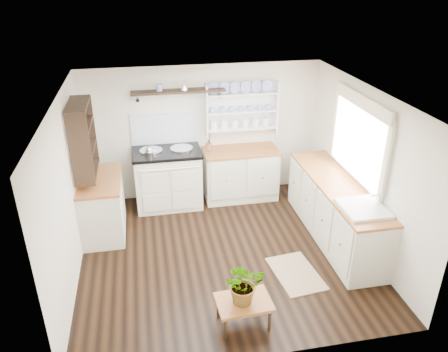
{
  "coord_description": "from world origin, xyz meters",
  "views": [
    {
      "loc": [
        -0.98,
        -5.08,
        3.75
      ],
      "look_at": [
        0.05,
        0.25,
        1.1
      ],
      "focal_mm": 35.0,
      "sensor_mm": 36.0,
      "label": 1
    }
  ],
  "objects": [
    {
      "name": "right_cabinets",
      "position": [
        1.7,
        0.1,
        0.46
      ],
      "size": [
        0.62,
        2.43,
        0.9
      ],
      "color": "beige",
      "rests_on": "floor"
    },
    {
      "name": "wall_right",
      "position": [
        2.0,
        0.0,
        1.15
      ],
      "size": [
        0.02,
        3.8,
        2.3
      ],
      "primitive_type": "cube",
      "color": "beige",
      "rests_on": "ground"
    },
    {
      "name": "center_table",
      "position": [
        -0.04,
        -1.4,
        0.29
      ],
      "size": [
        0.64,
        0.47,
        0.33
      ],
      "rotation": [
        0.0,
        0.0,
        0.05
      ],
      "color": "brown",
      "rests_on": "floor"
    },
    {
      "name": "plate_rack",
      "position": [
        0.65,
        1.86,
        1.56
      ],
      "size": [
        1.2,
        0.22,
        0.9
      ],
      "color": "white",
      "rests_on": "wall_back"
    },
    {
      "name": "potted_plant",
      "position": [
        -0.04,
        -1.4,
        0.58
      ],
      "size": [
        0.45,
        0.4,
        0.49
      ],
      "primitive_type": "imported",
      "rotation": [
        0.0,
        0.0,
        0.03
      ],
      "color": "#3F7233",
      "rests_on": "center_table"
    },
    {
      "name": "high_shelf",
      "position": [
        -0.4,
        1.78,
        1.91
      ],
      "size": [
        1.5,
        0.29,
        0.16
      ],
      "color": "black",
      "rests_on": "wall_back"
    },
    {
      "name": "kettle",
      "position": [
        -0.94,
        1.45,
        1.03
      ],
      "size": [
        0.17,
        0.17,
        0.2
      ],
      "primitive_type": null,
      "color": "silver",
      "rests_on": "aga_cooker"
    },
    {
      "name": "floor",
      "position": [
        0.0,
        0.0,
        0.0
      ],
      "size": [
        4.0,
        3.8,
        0.01
      ],
      "primitive_type": "cube",
      "color": "black",
      "rests_on": "ground"
    },
    {
      "name": "wall_back",
      "position": [
        0.0,
        1.9,
        1.15
      ],
      "size": [
        4.0,
        0.02,
        2.3
      ],
      "primitive_type": "cube",
      "color": "beige",
      "rests_on": "ground"
    },
    {
      "name": "utensil_crock",
      "position": [
        0.06,
        1.68,
        0.97
      ],
      "size": [
        0.1,
        0.1,
        0.12
      ],
      "primitive_type": "cylinder",
      "color": "brown",
      "rests_on": "back_cabinets"
    },
    {
      "name": "ceiling",
      "position": [
        0.0,
        0.0,
        2.3
      ],
      "size": [
        4.0,
        3.8,
        0.01
      ],
      "primitive_type": "cube",
      "color": "white",
      "rests_on": "wall_back"
    },
    {
      "name": "left_shelving",
      "position": [
        -1.84,
        0.9,
        1.55
      ],
      "size": [
        0.28,
        0.8,
        1.05
      ],
      "primitive_type": "cube",
      "color": "black",
      "rests_on": "wall_left"
    },
    {
      "name": "belfast_sink",
      "position": [
        1.7,
        -0.65,
        0.8
      ],
      "size": [
        0.55,
        0.6,
        0.45
      ],
      "color": "white",
      "rests_on": "right_cabinets"
    },
    {
      "name": "left_cabinets",
      "position": [
        -1.7,
        0.9,
        0.46
      ],
      "size": [
        0.62,
        1.13,
        0.9
      ],
      "color": "beige",
      "rests_on": "floor"
    },
    {
      "name": "wall_left",
      "position": [
        -2.0,
        0.0,
        1.15
      ],
      "size": [
        0.02,
        3.8,
        2.3
      ],
      "primitive_type": "cube",
      "color": "beige",
      "rests_on": "ground"
    },
    {
      "name": "back_cabinets",
      "position": [
        0.6,
        1.6,
        0.46
      ],
      "size": [
        1.27,
        0.63,
        0.9
      ],
      "color": "beige",
      "rests_on": "floor"
    },
    {
      "name": "floor_rug",
      "position": [
        0.85,
        -0.66,
        0.01
      ],
      "size": [
        0.64,
        0.9,
        0.02
      ],
      "primitive_type": "cube",
      "rotation": [
        0.0,
        0.0,
        0.11
      ],
      "color": "#7A6547",
      "rests_on": "floor"
    },
    {
      "name": "aga_cooker",
      "position": [
        -0.66,
        1.57,
        0.51
      ],
      "size": [
        1.12,
        0.77,
        1.03
      ],
      "color": "silver",
      "rests_on": "floor"
    },
    {
      "name": "window",
      "position": [
        1.95,
        0.15,
        1.56
      ],
      "size": [
        0.08,
        1.55,
        1.22
      ],
      "color": "white",
      "rests_on": "wall_right"
    }
  ]
}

